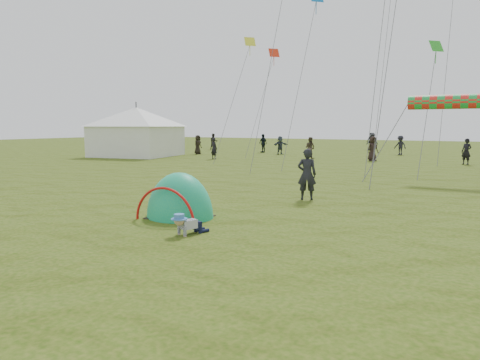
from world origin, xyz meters
The scene contains 20 objects.
ground centered at (0.00, 0.00, 0.00)m, with size 140.00×140.00×0.00m, color #234408.
crawling_toddler centered at (0.09, 0.03, 0.26)m, with size 0.48×0.68×0.52m, color black, non-canonical shape.
popup_tent centered at (-1.21, 1.47, 0.00)m, with size 1.92×1.58×2.49m, color #09977E.
standing_adult centered at (0.80, 5.85, 0.87)m, with size 0.63×0.42×1.74m, color black.
event_marquee centered at (-19.09, 18.95, 2.15)m, with size 6.24×6.24×4.29m, color white, non-canonical shape.
crowd_person_0 centered at (-11.69, 19.25, 0.81)m, with size 0.59×0.39×1.62m, color black.
crowd_person_1 centered at (-18.71, 29.98, 0.84)m, with size 0.82×0.64×1.69m, color black.
crowd_person_3 centered at (-0.28, 31.02, 0.83)m, with size 1.07×0.62×1.66m, color black.
crowd_person_4 centered at (-16.01, 23.28, 0.84)m, with size 0.82×0.53×1.68m, color black.
crowd_person_5 centered at (-9.58, 26.66, 0.80)m, with size 1.48×0.47×1.60m, color #2F3946.
crowd_person_6 centered at (5.01, 23.47, 0.85)m, with size 0.62×0.41×1.69m, color black.
crowd_person_8 centered at (-4.21, 37.56, 0.90)m, with size 1.05×0.44×1.79m, color black.
crowd_person_9 centered at (-21.27, 17.97, 0.84)m, with size 1.09×0.63×1.69m, color black.
crowd_person_10 centered at (-0.92, 23.47, 0.87)m, with size 0.85×0.56×1.75m, color black.
crowd_person_13 centered at (-5.53, 23.17, 0.83)m, with size 0.80×0.63×1.65m, color #463B2E.
crowd_person_14 centered at (-12.08, 28.27, 0.87)m, with size 1.02×0.42×1.73m, color black.
crowd_person_15 centered at (-4.00, 37.15, 0.90)m, with size 1.16×0.67×1.79m, color #2A2A30.
diamond_kite_0 centered at (-9.89, 25.84, 8.60)m, with size 0.87×0.87×0.00m, color red.
diamond_kite_3 centered at (3.37, 18.37, 6.81)m, with size 0.74×0.74×0.00m, color green.
diamond_kite_8 centered at (-9.37, 20.61, 8.60)m, with size 0.80×0.80×0.00m, color yellow.
Camera 1 is at (5.94, -7.75, 2.51)m, focal length 32.00 mm.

